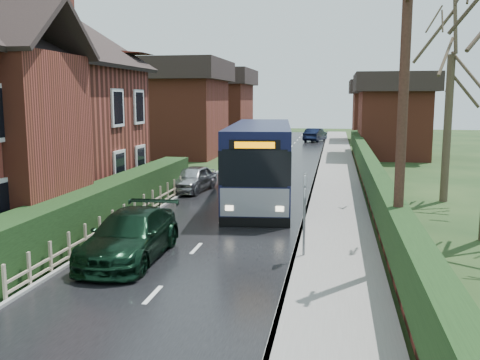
% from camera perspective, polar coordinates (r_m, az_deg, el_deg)
% --- Properties ---
extents(ground, '(140.00, 140.00, 0.00)m').
position_cam_1_polar(ground, '(14.81, -6.69, -9.43)').
color(ground, '#34491F').
rests_on(ground, ground).
extents(road, '(6.00, 100.00, 0.02)m').
position_cam_1_polar(road, '(24.26, 0.13, -2.19)').
color(road, black).
rests_on(road, ground).
extents(pavement, '(2.50, 100.00, 0.14)m').
position_cam_1_polar(pavement, '(23.89, 10.23, -2.35)').
color(pavement, slate).
rests_on(pavement, ground).
extents(kerb_right, '(0.12, 100.00, 0.14)m').
position_cam_1_polar(kerb_right, '(23.92, 7.35, -2.28)').
color(kerb_right, gray).
rests_on(kerb_right, ground).
extents(kerb_left, '(0.12, 100.00, 0.10)m').
position_cam_1_polar(kerb_left, '(24.95, -6.79, -1.85)').
color(kerb_left, gray).
rests_on(kerb_left, ground).
extents(front_hedge, '(1.20, 16.00, 1.60)m').
position_cam_1_polar(front_hedge, '(20.49, -13.16, -2.20)').
color(front_hedge, black).
rests_on(front_hedge, ground).
extents(picket_fence, '(0.10, 16.00, 0.90)m').
position_cam_1_polar(picket_fence, '(20.27, -11.18, -3.26)').
color(picket_fence, tan).
rests_on(picket_fence, ground).
extents(right_wall_hedge, '(0.60, 50.00, 1.80)m').
position_cam_1_polar(right_wall_hedge, '(23.79, 14.03, -0.20)').
color(right_wall_hedge, brown).
rests_on(right_wall_hedge, ground).
extents(bus, '(3.70, 11.53, 3.44)m').
position_cam_1_polar(bus, '(24.43, 2.22, 1.91)').
color(bus, black).
rests_on(bus, ground).
extents(car_silver, '(1.97, 3.90, 1.28)m').
position_cam_1_polar(car_silver, '(26.68, -5.05, 0.14)').
color(car_silver, '#ACADB1').
rests_on(car_silver, ground).
extents(car_green, '(2.04, 4.79, 1.38)m').
position_cam_1_polar(car_green, '(15.74, -11.64, -5.85)').
color(car_green, black).
rests_on(car_green, ground).
extents(car_distant, '(2.50, 4.57, 1.43)m').
position_cam_1_polar(car_distant, '(58.17, 8.03, 4.79)').
color(car_distant, black).
rests_on(car_distant, ground).
extents(bus_stop_sign, '(0.07, 0.38, 2.51)m').
position_cam_1_polar(bus_stop_sign, '(15.24, 6.90, -2.49)').
color(bus_stop_sign, slate).
rests_on(bus_stop_sign, ground).
extents(telegraph_pole, '(0.26, 0.97, 7.52)m').
position_cam_1_polar(telegraph_pole, '(14.30, 16.88, 5.16)').
color(telegraph_pole, '#311D16').
rests_on(telegraph_pole, ground).
extents(tree_right_far, '(4.79, 4.79, 9.26)m').
position_cam_1_polar(tree_right_far, '(25.45, 21.72, 13.33)').
color(tree_right_far, '#3E3224').
rests_on(tree_right_far, ground).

